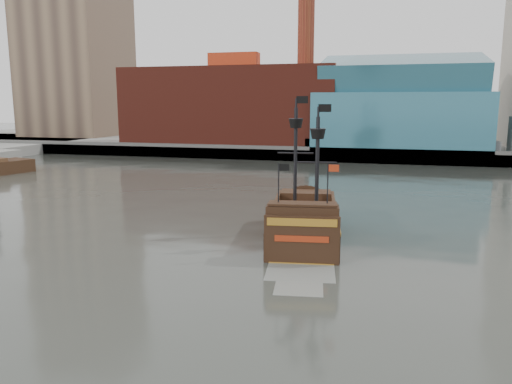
% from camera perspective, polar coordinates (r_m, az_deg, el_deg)
% --- Properties ---
extents(ground, '(400.00, 400.00, 0.00)m').
position_cam_1_polar(ground, '(28.37, -4.01, -10.87)').
color(ground, '#2B2D28').
rests_on(ground, ground).
extents(promenade_far, '(220.00, 60.00, 2.00)m').
position_cam_1_polar(promenade_far, '(117.68, 10.86, 5.45)').
color(promenade_far, slate).
rests_on(promenade_far, ground).
extents(seawall, '(220.00, 1.00, 2.60)m').
position_cam_1_polar(seawall, '(88.38, 9.38, 4.21)').
color(seawall, '#4C4C49').
rests_on(seawall, ground).
extents(skyline, '(149.00, 45.00, 62.00)m').
position_cam_1_polar(skyline, '(110.56, 13.79, 17.30)').
color(skyline, brown).
rests_on(skyline, promenade_far).
extents(pirate_ship, '(6.67, 15.81, 11.47)m').
position_cam_1_polar(pirate_ship, '(37.70, 5.50, -3.92)').
color(pirate_ship, black).
rests_on(pirate_ship, ground).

